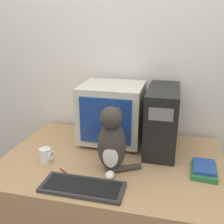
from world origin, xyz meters
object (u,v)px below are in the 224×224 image
Objects in this scene: keyboard at (83,187)px; computer_tower at (162,119)px; mug at (46,155)px; book_stack at (204,169)px; crt_monitor at (112,113)px; pen at (67,174)px; cat at (112,142)px.

computer_tower is at bearing 57.28° from keyboard.
book_stack is at bearing 6.03° from mug.
book_stack is at bearing 25.93° from keyboard.
mug is at bearing -173.97° from book_stack.
pen is (-0.14, -0.49, -0.21)m from crt_monitor.
book_stack is 0.78m from pen.
keyboard is at bearing -33.51° from mug.
keyboard is 4.88× the size of mug.
pen is 0.21m from mug.
crt_monitor is at bearing 96.49° from cat.
keyboard is at bearing -91.39° from crt_monitor.
book_stack is 0.94m from mug.
pen is at bearing -165.25° from book_stack.
crt_monitor is 3.32× the size of pen.
computer_tower reaches higher than pen.
pen is at bearing -137.03° from computer_tower.
crt_monitor is 1.05× the size of cat.
crt_monitor is 0.53m from mug.
keyboard is 2.10× the size of book_stack.
cat is at bearing -170.23° from book_stack.
computer_tower is 0.70m from pen.
mug reaches higher than book_stack.
computer_tower reaches higher than mug.
computer_tower reaches higher than book_stack.
mug reaches higher than pen.
crt_monitor is 0.97× the size of keyboard.
computer_tower is 0.43m from cat.
cat is 0.44m from mug.
book_stack is (0.52, 0.09, -0.15)m from cat.
cat is at bearing -126.33° from computer_tower.
cat reaches higher than keyboard.
crt_monitor is 2.03× the size of book_stack.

